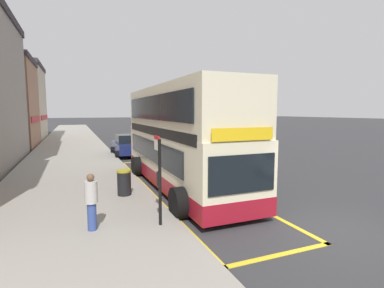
{
  "coord_description": "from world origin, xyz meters",
  "views": [
    {
      "loc": [
        -6.79,
        -5.77,
        3.34
      ],
      "look_at": [
        -1.81,
        6.43,
        1.87
      ],
      "focal_mm": 27.19,
      "sensor_mm": 36.0,
      "label": 1
    }
  ],
  "objects_px": {
    "double_decker_bus": "(180,141)",
    "litter_bin": "(124,182)",
    "bus_stop_sign": "(159,172)",
    "parked_car_navy_far": "(127,145)",
    "pedestrian_waiting_near_sign": "(91,200)"
  },
  "relations": [
    {
      "from": "double_decker_bus",
      "to": "bus_stop_sign",
      "type": "xyz_separation_m",
      "value": [
        -2.16,
        -4.23,
        -0.42
      ]
    },
    {
      "from": "double_decker_bus",
      "to": "litter_bin",
      "type": "relative_size",
      "value": 10.56
    },
    {
      "from": "parked_car_navy_far",
      "to": "double_decker_bus",
      "type": "bearing_deg",
      "value": -86.04
    },
    {
      "from": "pedestrian_waiting_near_sign",
      "to": "double_decker_bus",
      "type": "bearing_deg",
      "value": 44.98
    },
    {
      "from": "double_decker_bus",
      "to": "bus_stop_sign",
      "type": "height_order",
      "value": "double_decker_bus"
    },
    {
      "from": "double_decker_bus",
      "to": "pedestrian_waiting_near_sign",
      "type": "xyz_separation_m",
      "value": [
        -3.97,
        -3.97,
        -1.09
      ]
    },
    {
      "from": "parked_car_navy_far",
      "to": "litter_bin",
      "type": "xyz_separation_m",
      "value": [
        -1.98,
        -10.93,
        -0.17
      ]
    },
    {
      "from": "double_decker_bus",
      "to": "litter_bin",
      "type": "height_order",
      "value": "double_decker_bus"
    },
    {
      "from": "bus_stop_sign",
      "to": "pedestrian_waiting_near_sign",
      "type": "bearing_deg",
      "value": 171.72
    },
    {
      "from": "parked_car_navy_far",
      "to": "pedestrian_waiting_near_sign",
      "type": "height_order",
      "value": "pedestrian_waiting_near_sign"
    },
    {
      "from": "bus_stop_sign",
      "to": "parked_car_navy_far",
      "type": "bearing_deg",
      "value": 83.92
    },
    {
      "from": "bus_stop_sign",
      "to": "parked_car_navy_far",
      "type": "height_order",
      "value": "bus_stop_sign"
    },
    {
      "from": "double_decker_bus",
      "to": "pedestrian_waiting_near_sign",
      "type": "relative_size",
      "value": 6.65
    },
    {
      "from": "bus_stop_sign",
      "to": "pedestrian_waiting_near_sign",
      "type": "height_order",
      "value": "bus_stop_sign"
    },
    {
      "from": "pedestrian_waiting_near_sign",
      "to": "litter_bin",
      "type": "height_order",
      "value": "pedestrian_waiting_near_sign"
    }
  ]
}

